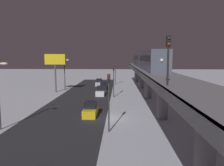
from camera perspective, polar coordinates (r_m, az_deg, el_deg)
name	(u,v)px	position (r m, az deg, el deg)	size (l,w,h in m)	color
ground_plane	(109,118)	(29.97, -0.66, -9.16)	(240.00, 240.00, 0.00)	silver
avenue_asphalt	(66,118)	(30.79, -11.88, -8.86)	(11.00, 102.02, 0.01)	#28282D
elevated_railway	(162,81)	(29.51, 12.97, 0.52)	(5.00, 102.02, 5.92)	slate
subway_train	(146,59)	(48.80, 8.72, 6.07)	(2.94, 36.87, 3.40)	#4C5160
rail_signal	(168,52)	(18.27, 14.43, 7.89)	(0.36, 0.41, 4.00)	black
sedan_yellow	(91,110)	(31.45, -5.55, -6.92)	(1.80, 4.65, 1.97)	gold
sedan_black_2	(104,86)	(56.83, -2.19, -0.75)	(1.80, 4.40, 1.97)	black
sedan_white	(101,92)	(47.50, -2.99, -2.24)	(1.80, 4.19, 1.97)	silver
sedan_silver	(99,83)	(63.69, -3.37, 0.06)	(1.80, 4.60, 1.97)	#B2B2B7
traffic_light_near	(109,94)	(23.76, -0.84, -2.98)	(0.32, 0.44, 6.40)	#2D2D2D
traffic_light_mid	(114,77)	(44.54, 0.44, 1.58)	(0.32, 0.44, 6.40)	#2D2D2D
traffic_light_far	(115,71)	(65.42, 0.90, 3.24)	(0.32, 0.44, 6.40)	#2D2D2D
commercial_billboard	(55,63)	(52.90, -14.58, 5.04)	(4.80, 0.36, 8.90)	#4C4C51
street_lamp_near	(0,88)	(27.46, -27.08, -1.11)	(1.35, 0.44, 7.65)	#38383D
street_lamp_far	(66,71)	(55.51, -11.99, 3.10)	(1.35, 0.44, 7.65)	#38383D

